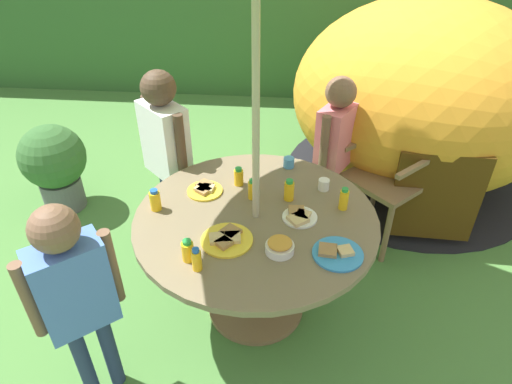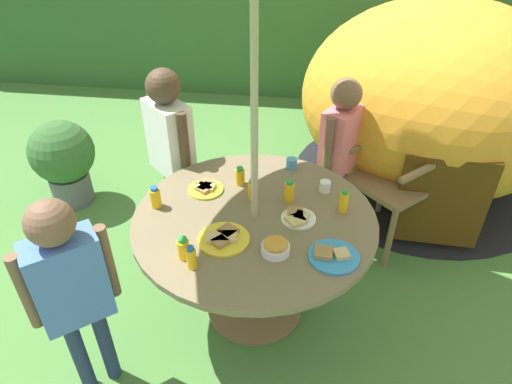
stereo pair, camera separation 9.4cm
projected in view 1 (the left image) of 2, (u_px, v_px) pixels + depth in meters
The scene contains 23 objects.
ground_plane at pixel (256, 307), 2.75m from camera, with size 10.00×10.00×0.02m, color #477A38.
hedge_backdrop at pixel (284, 18), 5.20m from camera, with size 9.00×0.70×1.67m, color #33602D.
garden_table at pixel (256, 239), 2.43m from camera, with size 1.28×1.28×0.71m.
wooden_chair at pixel (397, 165), 3.05m from camera, with size 0.65×0.65×0.97m.
dome_tent at pixel (422, 96), 3.56m from camera, with size 2.18×2.18×1.49m.
potted_plant at pixel (54, 163), 3.37m from camera, with size 0.49×0.49×0.70m.
child_in_pink_shirt at pixel (336, 138), 2.97m from camera, with size 0.29×0.36×1.17m.
child_in_white_shirt at pixel (165, 140), 2.82m from camera, with size 0.36×0.36×1.26m.
child_in_blue_shirt at pixel (74, 287), 1.89m from camera, with size 0.34×0.32×1.16m.
snack_bowl at pixel (280, 246), 2.09m from camera, with size 0.14×0.14×0.07m.
plate_far_left at pixel (205, 189), 2.52m from camera, with size 0.20×0.20×0.03m.
plate_center_back at pixel (337, 253), 2.09m from camera, with size 0.24×0.24×0.03m.
plate_center_front at pixel (299, 217), 2.31m from camera, with size 0.18×0.19×0.03m.
plate_back_edge at pixel (227, 239), 2.17m from camera, with size 0.26×0.26×0.03m.
juice_bottle_near_left at pixel (197, 260), 1.99m from camera, with size 0.05×0.05×0.12m.
juice_bottle_near_right at pixel (188, 251), 2.04m from camera, with size 0.06×0.06×0.12m.
juice_bottle_far_right at pixel (155, 200), 2.35m from camera, with size 0.06×0.06×0.12m.
juice_bottle_mid_left at pixel (253, 190), 2.44m from camera, with size 0.05×0.05×0.12m.
juice_bottle_mid_right at pixel (344, 199), 2.36m from camera, with size 0.05×0.05×0.13m.
juice_bottle_front_edge at pixel (289, 190), 2.43m from camera, with size 0.06×0.06×0.13m.
juice_bottle_spot_a at pixel (239, 177), 2.55m from camera, with size 0.05×0.05×0.11m.
cup_near at pixel (289, 162), 2.72m from camera, with size 0.07×0.07×0.06m, color #4C99D8.
cup_far at pixel (324, 185), 2.52m from camera, with size 0.06×0.06×0.06m, color white.
Camera 1 is at (0.17, -1.84, 2.15)m, focal length 31.31 mm.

